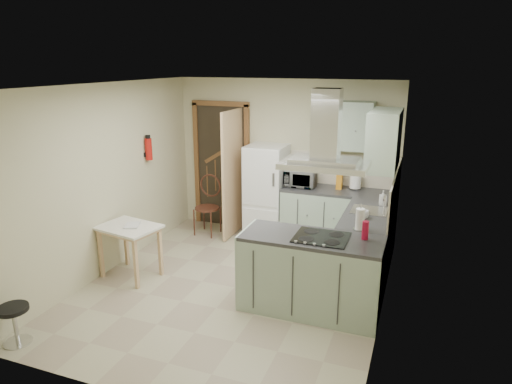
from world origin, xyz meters
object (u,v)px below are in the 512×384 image
at_px(fridge, 266,192).
at_px(drop_leaf_table, 131,251).
at_px(microwave, 300,178).
at_px(extractor_hood, 325,165).
at_px(stool, 15,325).
at_px(peninsula, 311,274).
at_px(bentwood_chair, 207,208).

relative_size(fridge, drop_leaf_table, 2.00).
bearing_deg(microwave, fridge, 177.62).
height_order(extractor_hood, stool, extractor_hood).
distance_m(drop_leaf_table, microwave, 2.72).
height_order(extractor_hood, microwave, extractor_hood).
bearing_deg(peninsula, extractor_hood, 0.00).
distance_m(fridge, drop_leaf_table, 2.34).
xyz_separation_m(drop_leaf_table, stool, (-0.20, -1.68, -0.15)).
xyz_separation_m(fridge, extractor_hood, (1.32, -1.98, 0.97)).
xyz_separation_m(extractor_hood, bentwood_chair, (-2.27, 1.75, -1.28)).
xyz_separation_m(bentwood_chair, microwave, (1.50, 0.22, 0.58)).
distance_m(extractor_hood, microwave, 2.22).
bearing_deg(bentwood_chair, drop_leaf_table, -94.84).
relative_size(peninsula, stool, 3.78).
bearing_deg(microwave, peninsula, -72.29).
bearing_deg(fridge, drop_leaf_table, -121.42).
bearing_deg(drop_leaf_table, stool, -86.53).
xyz_separation_m(peninsula, bentwood_chair, (-2.17, 1.75, -0.01)).
distance_m(peninsula, bentwood_chair, 2.78).
relative_size(peninsula, microwave, 3.34).
bearing_deg(bentwood_chair, fridge, 17.57).
xyz_separation_m(extractor_hood, stool, (-2.73, -1.67, -1.52)).
bearing_deg(stool, bentwood_chair, 82.25).
relative_size(drop_leaf_table, bentwood_chair, 0.85).
relative_size(peninsula, bentwood_chair, 1.75).
bearing_deg(peninsula, fridge, 121.74).
bearing_deg(peninsula, drop_leaf_table, 179.81).
xyz_separation_m(peninsula, extractor_hood, (0.10, 0.00, 1.27)).
distance_m(drop_leaf_table, stool, 1.70).
bearing_deg(drop_leaf_table, fridge, 69.00).
bearing_deg(stool, fridge, 68.89).
xyz_separation_m(peninsula, drop_leaf_table, (-2.43, 0.01, -0.10)).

